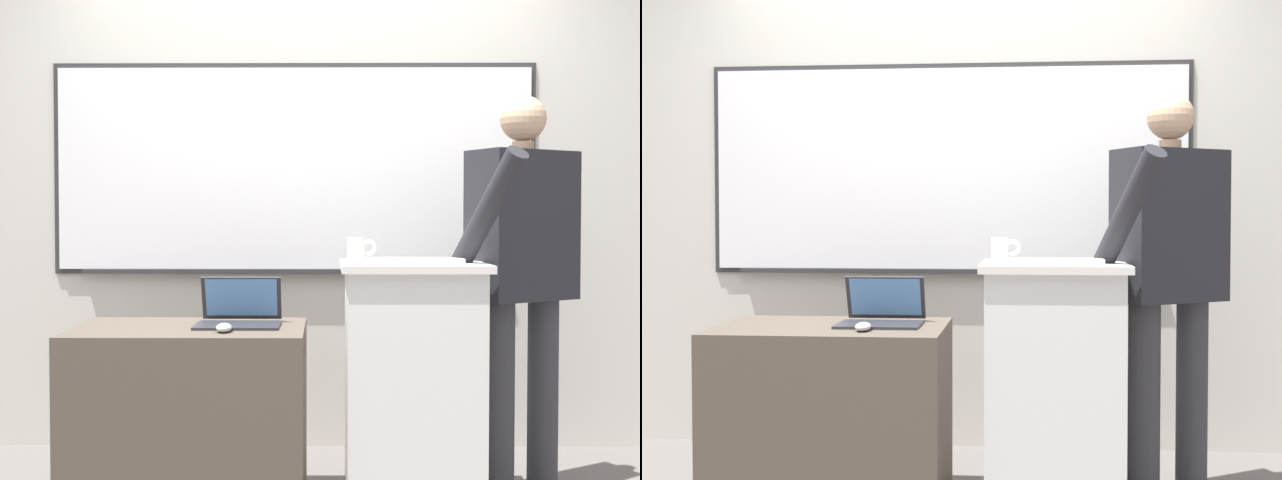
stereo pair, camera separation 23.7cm
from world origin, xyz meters
The scene contains 8 objects.
back_wall centered at (0.00, 1.28, 1.48)m, with size 6.40×0.17×2.97m.
lectern_podium centered at (0.42, 0.33, 0.50)m, with size 0.57×0.50×0.99m.
side_desk centered at (-0.46, 0.33, 0.37)m, with size 0.92×0.60×0.74m.
person_presenter centered at (0.90, 0.50, 0.98)m, with size 0.62×0.72×1.68m.
laptop centered at (-0.27, 0.40, 0.79)m, with size 0.34×0.30×0.19m.
wireless_keyboard centered at (0.42, 0.27, 1.00)m, with size 0.38×0.14×0.02m.
computer_mouse_by_laptop centered at (-0.31, 0.18, 0.75)m, with size 0.06×0.10×0.03m.
coffee_mug centered at (0.21, 0.52, 1.04)m, with size 0.12×0.07×0.09m.
Camera 2 is at (0.32, -2.83, 1.17)m, focal length 45.00 mm.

